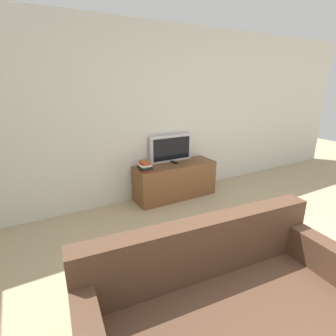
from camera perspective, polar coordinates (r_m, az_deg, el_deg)
wall_back at (r=4.01m, az=-5.31°, el=11.23°), size 9.00×0.06×2.60m
tv_stand at (r=4.20m, az=1.53°, el=-2.75°), size 1.31×0.43×0.56m
television at (r=4.21m, az=0.58°, el=4.32°), size 0.73×0.09×0.43m
couch at (r=2.00m, az=12.53°, el=-30.11°), size 1.88×1.05×0.88m
book_stack at (r=3.83m, az=-5.09°, el=0.50°), size 0.18×0.24×0.14m
remote_on_stand at (r=4.16m, az=1.44°, el=1.25°), size 0.06×0.16×0.02m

